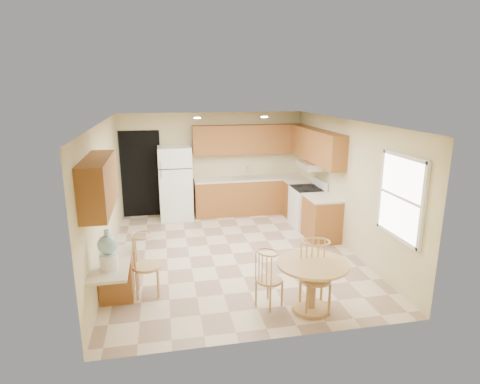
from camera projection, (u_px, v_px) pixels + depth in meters
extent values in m
plane|color=beige|center=(233.00, 253.00, 7.68)|extent=(5.50, 5.50, 0.00)
cube|color=white|center=(232.00, 122.00, 7.05)|extent=(4.50, 5.50, 0.02)
cube|color=beige|center=(213.00, 163.00, 9.97)|extent=(4.50, 0.02, 2.50)
cube|color=beige|center=(273.00, 247.00, 4.75)|extent=(4.50, 0.02, 2.50)
cube|color=beige|center=(105.00, 197.00, 6.94)|extent=(0.02, 5.50, 2.50)
cube|color=beige|center=(346.00, 185.00, 7.79)|extent=(0.02, 5.50, 2.50)
cube|color=black|center=(141.00, 174.00, 9.68)|extent=(0.90, 0.02, 2.10)
cube|color=#985B26|center=(250.00, 196.00, 10.06)|extent=(2.75, 0.60, 0.87)
cube|color=beige|center=(250.00, 178.00, 9.94)|extent=(2.75, 0.63, 0.04)
cube|color=#985B26|center=(298.00, 200.00, 9.70)|extent=(0.60, 0.59, 0.87)
cube|color=beige|center=(299.00, 182.00, 9.58)|extent=(0.63, 0.59, 0.04)
cube|color=#985B26|center=(321.00, 219.00, 8.32)|extent=(0.60, 0.80, 0.87)
cube|color=beige|center=(323.00, 198.00, 8.20)|extent=(0.63, 0.80, 0.04)
cube|color=#985B26|center=(249.00, 139.00, 9.83)|extent=(2.75, 0.33, 0.70)
cube|color=#985B26|center=(316.00, 146.00, 8.75)|extent=(0.33, 2.42, 0.70)
cube|color=#985B26|center=(99.00, 184.00, 5.30)|extent=(0.33, 1.40, 0.70)
cube|color=silver|center=(249.00, 178.00, 9.93)|extent=(0.78, 0.44, 0.01)
cube|color=silver|center=(312.00, 165.00, 8.82)|extent=(0.50, 0.76, 0.14)
cube|color=#985B26|center=(116.00, 277.00, 5.96)|extent=(0.48, 0.42, 0.72)
cube|color=beige|center=(111.00, 263.00, 5.50)|extent=(0.50, 1.20, 0.04)
cube|color=white|center=(401.00, 197.00, 5.97)|extent=(0.05, 1.00, 1.20)
cube|color=white|center=(405.00, 156.00, 5.81)|extent=(0.05, 1.10, 0.06)
cube|color=white|center=(397.00, 236.00, 6.12)|extent=(0.05, 1.10, 0.06)
cube|color=white|center=(423.00, 208.00, 5.46)|extent=(0.05, 0.06, 1.28)
cube|color=white|center=(382.00, 189.00, 6.47)|extent=(0.05, 0.06, 1.28)
cylinder|color=white|center=(197.00, 118.00, 8.09)|extent=(0.14, 0.14, 0.02)
cylinder|color=white|center=(264.00, 117.00, 8.36)|extent=(0.14, 0.14, 0.02)
cube|color=white|center=(176.00, 183.00, 9.56)|extent=(0.77, 0.72, 1.75)
cube|color=black|center=(175.00, 169.00, 9.11)|extent=(0.75, 0.01, 0.02)
cube|color=silver|center=(161.00, 174.00, 9.06)|extent=(0.03, 0.03, 0.18)
cube|color=silver|center=(161.00, 165.00, 9.01)|extent=(0.03, 0.03, 0.14)
cube|color=white|center=(307.00, 208.00, 9.05)|extent=(0.65, 0.76, 0.90)
cube|color=black|center=(308.00, 188.00, 8.93)|extent=(0.64, 0.75, 0.02)
cube|color=white|center=(320.00, 183.00, 8.96)|extent=(0.06, 0.76, 0.18)
cylinder|color=tan|center=(310.00, 308.00, 5.73)|extent=(0.54, 0.54, 0.06)
cylinder|color=tan|center=(311.00, 287.00, 5.64)|extent=(0.13, 0.13, 0.66)
cylinder|color=tan|center=(313.00, 264.00, 5.55)|extent=(0.99, 0.99, 0.04)
cylinder|color=tan|center=(269.00, 280.00, 5.76)|extent=(0.37, 0.37, 0.04)
cylinder|color=tan|center=(258.00, 289.00, 5.91)|extent=(0.03, 0.03, 0.40)
cylinder|color=tan|center=(275.00, 288.00, 5.96)|extent=(0.03, 0.03, 0.40)
cylinder|color=tan|center=(262.00, 298.00, 5.66)|extent=(0.03, 0.03, 0.40)
cylinder|color=tan|center=(281.00, 296.00, 5.71)|extent=(0.03, 0.03, 0.40)
cylinder|color=tan|center=(315.00, 279.00, 5.62)|extent=(0.45, 0.45, 0.04)
cylinder|color=tan|center=(300.00, 290.00, 5.80)|extent=(0.04, 0.04, 0.48)
cylinder|color=tan|center=(321.00, 288.00, 5.86)|extent=(0.04, 0.04, 0.48)
cylinder|color=tan|center=(308.00, 301.00, 5.50)|extent=(0.04, 0.04, 0.48)
cylinder|color=tan|center=(330.00, 299.00, 5.56)|extent=(0.04, 0.04, 0.48)
cylinder|color=tan|center=(147.00, 266.00, 6.07)|extent=(0.43, 0.43, 0.04)
cylinder|color=tan|center=(138.00, 277.00, 6.24)|extent=(0.04, 0.04, 0.46)
cylinder|color=tan|center=(158.00, 275.00, 6.30)|extent=(0.04, 0.04, 0.46)
cylinder|color=tan|center=(137.00, 286.00, 5.95)|extent=(0.04, 0.04, 0.46)
cylinder|color=tan|center=(158.00, 284.00, 6.01)|extent=(0.04, 0.04, 0.46)
cylinder|color=white|center=(109.00, 261.00, 5.28)|extent=(0.24, 0.24, 0.20)
sphere|color=#8DBEDB|center=(107.00, 245.00, 5.22)|extent=(0.26, 0.26, 0.26)
cylinder|color=#8DBEDB|center=(106.00, 233.00, 5.18)|extent=(0.06, 0.06, 0.07)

